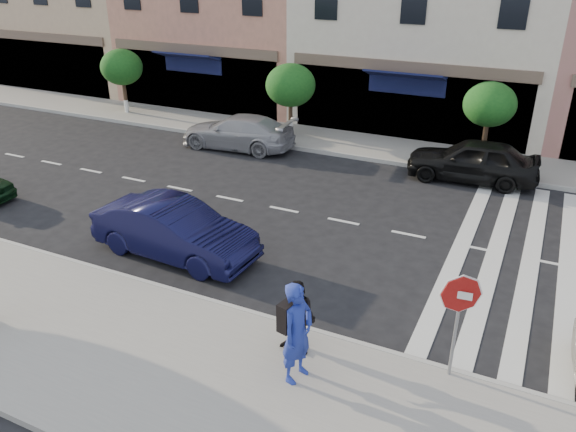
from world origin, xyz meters
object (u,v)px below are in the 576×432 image
object	(u,v)px
photographer	(297,333)
car_near_mid	(175,230)
car_far_left	(238,132)
car_far_mid	(473,160)
stop_sign	(460,303)
walker	(298,318)

from	to	relation	value
photographer	car_near_mid	xyz separation A→B (m)	(-4.98, 3.08, -0.41)
photographer	car_near_mid	distance (m)	5.87
car_far_left	car_far_mid	distance (m)	9.30
stop_sign	car_far_mid	size ratio (longest dim) A/B	0.49
stop_sign	car_near_mid	world-z (taller)	stop_sign
photographer	car_far_left	bearing A→B (deg)	46.72
car_near_mid	car_far_left	bearing A→B (deg)	22.80
photographer	car_far_mid	world-z (taller)	photographer
car_near_mid	car_far_mid	world-z (taller)	car_far_mid
walker	car_near_mid	distance (m)	5.27
car_near_mid	car_far_mid	distance (m)	10.92
car_far_left	walker	bearing A→B (deg)	31.75
walker	car_near_mid	xyz separation A→B (m)	(-4.68, 2.41, -0.19)
stop_sign	walker	size ratio (longest dim) A/B	1.38
photographer	car_far_left	size ratio (longest dim) A/B	0.43
walker	car_far_mid	xyz separation A→B (m)	(1.52, 11.39, -0.18)
car_far_left	car_far_mid	bearing A→B (deg)	88.97
stop_sign	photographer	xyz separation A→B (m)	(-2.57, -1.30, -0.60)
car_far_left	car_far_mid	xyz separation A→B (m)	(9.29, 0.40, 0.07)
car_near_mid	photographer	bearing A→B (deg)	-118.71
walker	car_far_left	world-z (taller)	walker
walker	photographer	bearing A→B (deg)	-64.77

